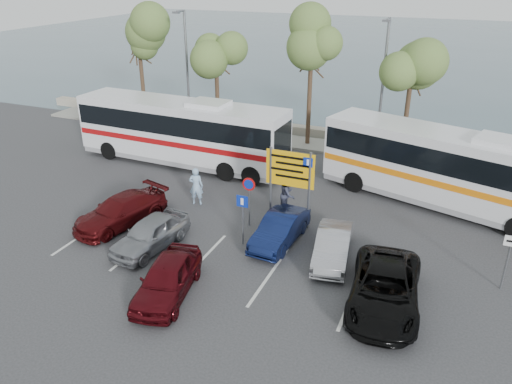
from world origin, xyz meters
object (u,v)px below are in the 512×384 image
at_px(car_maroon, 121,211).
at_px(pedestrian_near, 196,186).
at_px(direction_sign, 290,175).
at_px(suv_black, 385,289).
at_px(pedestrian_far, 288,194).
at_px(street_lamp_right, 383,82).
at_px(coach_bus_right, 452,173).
at_px(car_red, 167,278).
at_px(street_lamp_left, 186,66).
at_px(car_blue, 280,229).
at_px(car_silver_b, 333,246).
at_px(coach_bus_left, 181,134).
at_px(car_silver_a, 150,234).

xyz_separation_m(car_maroon, pedestrian_near, (2.11, 3.20, 0.29)).
xyz_separation_m(direction_sign, suv_black, (5.00, -4.35, -1.73)).
bearing_deg(pedestrian_far, street_lamp_right, -17.43).
relative_size(coach_bus_right, car_red, 3.19).
relative_size(direction_sign, coach_bus_right, 0.28).
height_order(street_lamp_left, pedestrian_near, street_lamp_left).
distance_m(car_blue, pedestrian_near, 5.47).
bearing_deg(car_silver_b, suv_black, -51.07).
xyz_separation_m(car_maroon, car_silver_b, (9.60, 0.76, -0.05)).
height_order(coach_bus_left, suv_black, coach_bus_left).
bearing_deg(pedestrian_near, coach_bus_left, -68.63).
bearing_deg(coach_bus_left, direction_sign, -29.98).
bearing_deg(coach_bus_right, coach_bus_left, 179.45).
bearing_deg(car_maroon, car_red, -22.55).
bearing_deg(coach_bus_left, suv_black, -34.49).
bearing_deg(suv_black, car_silver_b, 132.04).
height_order(car_maroon, pedestrian_near, pedestrian_near).
height_order(direction_sign, coach_bus_left, coach_bus_left).
relative_size(street_lamp_right, suv_black, 1.60).
distance_m(pedestrian_near, pedestrian_far, 4.53).
bearing_deg(street_lamp_left, suv_black, -42.52).
relative_size(car_blue, pedestrian_far, 1.98).
bearing_deg(car_blue, street_lamp_left, 136.36).
distance_m(coach_bus_left, car_silver_b, 13.01).
height_order(coach_bus_left, pedestrian_near, coach_bus_left).
bearing_deg(pedestrian_near, car_silver_b, 146.20).
relative_size(coach_bus_right, car_silver_a, 3.29).
distance_m(street_lamp_left, coach_bus_right, 18.60).
relative_size(car_silver_b, pedestrian_near, 1.97).
distance_m(car_red, suv_black, 7.57).
xyz_separation_m(direction_sign, coach_bus_left, (-8.33, 4.80, -0.60)).
xyz_separation_m(car_maroon, pedestrian_far, (6.57, 3.99, 0.31)).
distance_m(direction_sign, pedestrian_far, 1.86).
bearing_deg(pedestrian_far, car_red, 164.39).
relative_size(car_maroon, pedestrian_far, 2.35).
xyz_separation_m(street_lamp_right, coach_bus_right, (4.50, -5.66, -2.79)).
bearing_deg(car_red, car_maroon, 130.80).
distance_m(car_silver_a, pedestrian_near, 4.46).
xyz_separation_m(coach_bus_left, pedestrian_far, (7.90, -3.75, -0.86)).
relative_size(street_lamp_left, car_red, 2.00).
bearing_deg(car_red, direction_sign, 60.71).
bearing_deg(car_silver_a, car_red, -39.43).
height_order(car_silver_a, pedestrian_near, pedestrian_near).
bearing_deg(pedestrian_far, suv_black, -137.64).
distance_m(street_lamp_left, coach_bus_left, 6.73).
xyz_separation_m(street_lamp_right, pedestrian_near, (-6.89, -10.05, -3.65)).
bearing_deg(pedestrian_far, direction_sign, -160.49).
xyz_separation_m(street_lamp_left, car_red, (8.80, -17.02, -3.92)).
relative_size(coach_bus_left, car_silver_b, 3.41).
height_order(direction_sign, suv_black, direction_sign).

